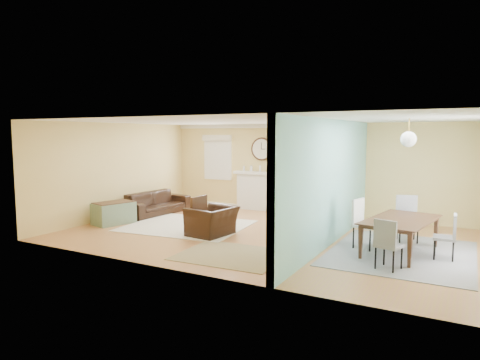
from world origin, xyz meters
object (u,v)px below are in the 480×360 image
sofa (156,203)px  dining_table (402,236)px  credenza (333,211)px  eames_chair (212,221)px  green_chair (307,207)px

sofa → dining_table: bearing=-94.4°
sofa → credenza: bearing=-78.3°
eames_chair → green_chair: (1.29, 2.73, 0.03)m
dining_table → eames_chair: bearing=106.8°
credenza → dining_table: credenza is taller
dining_table → green_chair: bearing=60.4°
credenza → sofa: bearing=-172.0°
eames_chair → credenza: credenza is taller
eames_chair → credenza: (2.16, 2.19, 0.07)m
sofa → green_chair: 4.34m
eames_chair → sofa: bearing=-110.4°
eames_chair → dining_table: size_ratio=0.53×
sofa → green_chair: bearing=-69.6°
credenza → eames_chair: bearing=-134.5°
sofa → eames_chair: bearing=-113.7°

